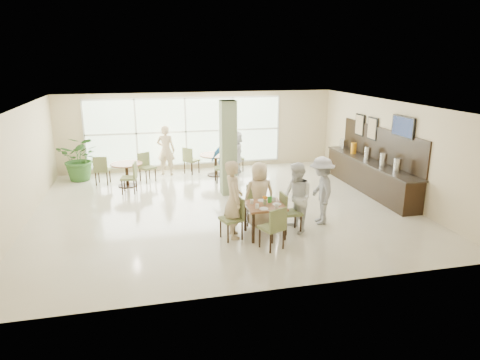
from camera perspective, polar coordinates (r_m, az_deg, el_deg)
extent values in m
plane|color=beige|center=(11.83, -2.27, -3.64)|extent=(10.00, 10.00, 0.00)
plane|color=white|center=(11.20, -2.42, 9.98)|extent=(10.00, 10.00, 0.00)
plane|color=beige|center=(15.80, -5.44, 6.53)|extent=(10.00, 0.00, 10.00)
plane|color=beige|center=(7.24, 4.40, -4.79)|extent=(10.00, 0.00, 10.00)
plane|color=beige|center=(11.62, -27.35, 1.41)|extent=(0.00, 9.00, 9.00)
plane|color=beige|center=(13.28, 19.41, 3.91)|extent=(0.00, 9.00, 9.00)
plane|color=silver|center=(15.71, -7.24, 6.42)|extent=(7.00, 0.00, 7.00)
cube|color=#6A7B55|center=(12.66, -1.59, 4.26)|extent=(0.45, 0.45, 2.80)
cube|color=brown|center=(9.76, 3.31, -3.43)|extent=(0.87, 0.87, 0.05)
cube|color=black|center=(9.48, 1.76, -6.45)|extent=(0.06, 0.06, 0.70)
cube|color=black|center=(9.68, 5.96, -6.04)|extent=(0.06, 0.06, 0.70)
cube|color=black|center=(10.13, 0.71, -4.92)|extent=(0.06, 0.06, 0.70)
cube|color=black|center=(10.32, 4.65, -4.58)|extent=(0.06, 0.06, 0.70)
cylinder|color=brown|center=(14.05, -14.93, 2.10)|extent=(1.00, 1.00, 0.04)
cylinder|color=black|center=(14.14, -14.82, 0.62)|extent=(0.10, 0.10, 0.71)
cylinder|color=black|center=(14.23, -14.73, -0.70)|extent=(0.60, 0.60, 0.03)
cylinder|color=brown|center=(14.88, -3.28, 3.37)|extent=(1.12, 1.12, 0.04)
cylinder|color=black|center=(14.97, -3.25, 1.97)|extent=(0.10, 0.10, 0.71)
cylinder|color=black|center=(15.05, -3.23, 0.71)|extent=(0.60, 0.60, 0.03)
cylinder|color=white|center=(9.99, 4.50, -2.55)|extent=(0.08, 0.08, 0.10)
cylinder|color=white|center=(9.56, 4.92, -3.42)|extent=(0.08, 0.08, 0.10)
cylinder|color=white|center=(9.78, 1.58, -2.91)|extent=(0.08, 0.08, 0.10)
cylinder|color=white|center=(9.50, 2.31, -3.50)|extent=(0.08, 0.08, 0.10)
cylinder|color=white|center=(9.47, 3.19, -3.84)|extent=(0.20, 0.20, 0.01)
cylinder|color=white|center=(10.00, 2.94, -2.74)|extent=(0.20, 0.20, 0.01)
cylinder|color=white|center=(9.78, 4.94, -3.23)|extent=(0.20, 0.20, 0.01)
cylinder|color=#99B27F|center=(9.74, 3.31, -2.95)|extent=(0.07, 0.07, 0.12)
sphere|color=orange|center=(9.71, 3.49, -2.33)|extent=(0.07, 0.07, 0.07)
sphere|color=orange|center=(9.72, 3.19, -2.30)|extent=(0.07, 0.07, 0.07)
sphere|color=orange|center=(9.67, 3.28, -2.39)|extent=(0.07, 0.07, 0.07)
cube|color=green|center=(9.86, 3.99, -2.62)|extent=(0.10, 0.02, 0.15)
cube|color=black|center=(13.75, 16.82, 0.44)|extent=(0.60, 4.60, 0.90)
cube|color=black|center=(13.63, 16.98, 2.35)|extent=(0.64, 4.70, 0.04)
cube|color=black|center=(13.67, 18.21, 4.56)|extent=(0.04, 4.60, 1.00)
cylinder|color=silver|center=(12.43, 20.23, 1.83)|extent=(0.20, 0.20, 0.40)
cylinder|color=silver|center=(13.00, 18.57, 2.57)|extent=(0.20, 0.20, 0.40)
cylinder|color=silver|center=(13.76, 16.64, 3.43)|extent=(0.20, 0.20, 0.40)
cylinder|color=orange|center=(14.53, 14.91, 4.12)|extent=(0.18, 0.18, 0.36)
cube|color=silver|center=(15.14, 13.69, 4.67)|extent=(0.18, 0.30, 0.36)
cube|color=black|center=(12.63, 20.92, 6.66)|extent=(0.06, 1.00, 0.58)
cube|color=#7F99CC|center=(12.62, 20.83, 6.66)|extent=(0.01, 0.92, 0.50)
cube|color=black|center=(14.02, 17.24, 6.57)|extent=(0.04, 0.55, 0.70)
cube|color=brown|center=(14.01, 17.15, 6.57)|extent=(0.01, 0.47, 0.62)
cube|color=black|center=(14.71, 15.69, 7.10)|extent=(0.04, 0.55, 0.70)
cube|color=brown|center=(14.70, 15.60, 7.10)|extent=(0.01, 0.47, 0.62)
imported|color=#2F5C25|center=(15.20, -20.50, 2.73)|extent=(1.60, 1.60, 1.50)
imported|color=#CCB288|center=(9.63, -0.86, -2.60)|extent=(0.44, 0.66, 1.79)
imported|color=#CCB288|center=(10.36, 2.58, -1.90)|extent=(0.78, 0.44, 1.57)
imported|color=white|center=(10.02, 7.57, -2.39)|extent=(0.74, 0.89, 1.66)
imported|color=#959597|center=(10.64, 10.77, -1.40)|extent=(0.78, 1.17, 1.68)
imported|color=#408BC2|center=(13.99, -2.16, 2.75)|extent=(1.03, 0.79, 1.55)
imported|color=white|center=(15.01, -0.50, 3.66)|extent=(1.14, 1.55, 1.54)
imported|color=#CCB288|center=(15.13, -9.85, 3.93)|extent=(0.74, 0.61, 1.75)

